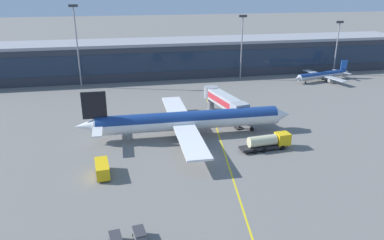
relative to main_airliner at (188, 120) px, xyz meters
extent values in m
plane|color=slate|center=(0.86, -11.53, -3.73)|extent=(700.00, 700.00, 0.00)
cube|color=yellow|center=(5.79, -9.53, -3.73)|extent=(11.65, 79.23, 0.01)
cube|color=#2D333D|center=(1.98, 60.53, 2.23)|extent=(184.55, 17.41, 11.93)
cube|color=#1E2D42|center=(1.98, 51.76, 2.83)|extent=(179.01, 0.16, 6.68)
cube|color=#99999E|center=(1.98, 60.53, 8.70)|extent=(188.24, 17.76, 1.00)
cylinder|color=white|center=(0.29, 0.00, -0.15)|extent=(41.62, 4.37, 3.92)
cylinder|color=navy|center=(0.29, 0.00, 0.21)|extent=(40.79, 4.20, 3.77)
cone|color=white|center=(22.45, -0.24, -0.15)|extent=(3.96, 3.77, 3.73)
cone|color=white|center=(-22.07, 0.24, 0.25)|extent=(4.74, 3.39, 3.34)
cube|color=black|center=(-20.00, 0.21, 4.76)|extent=(5.10, 0.41, 5.89)
cube|color=white|center=(-19.46, 4.13, 0.44)|extent=(2.07, 6.30, 0.24)
cube|color=white|center=(-19.55, -3.71, 0.44)|extent=(2.07, 6.30, 0.24)
cube|color=white|center=(-1.10, 10.71, -0.44)|extent=(4.99, 17.51, 0.40)
cube|color=white|center=(-1.33, -10.68, -0.44)|extent=(4.99, 17.51, 0.40)
cylinder|color=#939399|center=(-0.13, 7.55, -1.82)|extent=(3.04, 2.19, 2.16)
cylinder|color=#939399|center=(-0.30, -7.55, -1.82)|extent=(3.04, 2.19, 2.16)
cylinder|color=black|center=(15.25, -0.16, -3.23)|extent=(1.00, 0.41, 1.00)
cylinder|color=slate|center=(15.25, -0.16, -2.42)|extent=(0.20, 0.20, 1.63)
cylinder|color=black|center=(-2.19, 1.79, -3.23)|extent=(1.00, 0.41, 1.00)
cylinder|color=slate|center=(-2.19, 1.79, -2.42)|extent=(0.20, 0.20, 1.63)
cylinder|color=black|center=(-2.23, -1.74, -3.23)|extent=(1.00, 0.41, 1.00)
cylinder|color=slate|center=(-2.23, -1.74, -2.42)|extent=(0.20, 0.20, 1.63)
cube|color=#B2B7BC|center=(11.26, 9.58, 1.15)|extent=(5.95, 15.90, 2.80)
cube|color=red|center=(11.31, 9.59, 1.15)|extent=(5.59, 13.47, 1.54)
cube|color=#9EA3A8|center=(12.76, 1.92, 1.15)|extent=(4.15, 3.83, 2.94)
cylinder|color=#4C4C51|center=(12.76, 1.92, -1.99)|extent=(0.70, 0.70, 3.49)
cube|color=#262628|center=(12.76, 1.92, -3.58)|extent=(2.11, 2.11, 0.30)
cylinder|color=gray|center=(9.76, 17.24, 1.15)|extent=(3.90, 3.90, 3.08)
cylinder|color=gray|center=(9.76, 17.24, -1.99)|extent=(1.80, 1.80, 3.49)
cube|color=#232326|center=(13.89, -10.62, -2.98)|extent=(10.18, 3.38, 0.50)
cube|color=yellow|center=(18.27, -10.23, -1.73)|extent=(3.01, 2.74, 2.50)
cube|color=black|center=(19.53, -10.12, -1.23)|extent=(0.36, 2.31, 1.12)
cylinder|color=beige|center=(13.61, -10.65, -1.63)|extent=(6.17, 2.73, 2.20)
cylinder|color=black|center=(17.61, -9.10, -3.23)|extent=(1.03, 0.44, 1.00)
cylinder|color=black|center=(17.82, -11.46, -3.23)|extent=(1.03, 0.44, 1.00)
cylinder|color=black|center=(13.49, -9.47, -3.23)|extent=(1.03, 0.44, 1.00)
cylinder|color=black|center=(13.70, -11.83, -3.23)|extent=(1.03, 0.44, 1.00)
cylinder|color=black|center=(11.40, -9.65, -3.23)|extent=(1.03, 0.44, 1.00)
cylinder|color=black|center=(11.61, -12.02, -3.23)|extent=(1.03, 0.44, 1.00)
cube|color=yellow|center=(-18.55, -15.24, -2.33)|extent=(2.81, 5.98, 2.20)
cube|color=black|center=(-18.68, -13.80, -1.95)|extent=(2.24, 2.21, 0.66)
cylinder|color=black|center=(-19.76, -13.32, -3.43)|extent=(0.30, 0.62, 0.60)
cylinder|color=black|center=(-17.70, -13.13, -3.43)|extent=(0.30, 0.62, 0.60)
cylinder|color=black|center=(-19.40, -17.36, -3.43)|extent=(0.30, 0.62, 0.60)
cylinder|color=black|center=(-17.34, -17.17, -3.43)|extent=(0.30, 0.62, 0.60)
cube|color=#595B60|center=(-16.40, -35.08, -3.00)|extent=(1.86, 2.79, 1.10)
cube|color=#333338|center=(-16.40, -35.08, -2.30)|extent=(1.90, 2.85, 0.10)
cylinder|color=black|center=(-17.29, -34.17, -3.55)|extent=(0.17, 0.37, 0.36)
cylinder|color=black|center=(-15.81, -33.95, -3.55)|extent=(0.17, 0.37, 0.36)
cube|color=#595B60|center=(-13.23, -34.62, -3.00)|extent=(1.86, 2.79, 1.10)
cube|color=#333338|center=(-13.23, -34.62, -2.30)|extent=(1.90, 2.85, 0.10)
cylinder|color=black|center=(-14.13, -33.70, -3.55)|extent=(0.17, 0.37, 0.36)
cylinder|color=black|center=(-12.64, -33.48, -3.55)|extent=(0.17, 0.37, 0.36)
cylinder|color=#B2B7BC|center=(56.01, 40.15, -1.68)|extent=(20.44, 7.01, 2.27)
cylinder|color=navy|center=(56.01, 40.15, -1.48)|extent=(20.02, 6.83, 2.18)
cone|color=#B2B7BC|center=(45.28, 37.56, -1.68)|extent=(2.71, 2.62, 2.15)
cone|color=#B2B7BC|center=(66.84, 42.77, -1.45)|extent=(3.10, 2.51, 1.93)
cube|color=#1E51B2|center=(65.48, 42.44, 1.15)|extent=(2.91, 0.89, 3.40)
cube|color=#B2B7BC|center=(65.52, 40.12, -1.34)|extent=(1.97, 3.79, 0.14)
cube|color=#B2B7BC|center=(64.46, 44.52, -1.34)|extent=(1.97, 3.79, 0.14)
cube|color=#B2B7BC|center=(58.12, 35.07, -1.85)|extent=(4.70, 9.01, 0.23)
cube|color=#B2B7BC|center=(55.57, 45.63, -1.85)|extent=(4.70, 9.01, 0.23)
cylinder|color=#939399|center=(57.20, 36.44, -2.65)|extent=(1.99, 1.62, 1.25)
cylinder|color=#939399|center=(55.38, 43.99, -2.65)|extent=(1.99, 1.62, 1.25)
cylinder|color=black|center=(48.84, 38.42, -3.45)|extent=(0.61, 0.36, 0.57)
cylinder|color=slate|center=(48.84, 38.42, -2.99)|extent=(0.11, 0.11, 0.92)
cylinder|color=black|center=(57.44, 39.45, -3.45)|extent=(0.61, 0.36, 0.57)
cylinder|color=slate|center=(57.44, 39.45, -2.99)|extent=(0.11, 0.11, 0.92)
cylinder|color=black|center=(56.96, 41.43, -3.45)|extent=(0.61, 0.36, 0.57)
cylinder|color=slate|center=(56.96, 41.43, -2.99)|extent=(0.11, 0.11, 0.92)
cylinder|color=gray|center=(28.54, 48.53, 7.08)|extent=(0.44, 0.44, 21.62)
cube|color=#333338|center=(28.54, 48.53, 18.29)|extent=(2.80, 0.50, 0.80)
cylinder|color=gray|center=(65.45, 48.53, 5.73)|extent=(0.44, 0.44, 18.92)
cube|color=#333338|center=(65.45, 48.53, 15.59)|extent=(2.80, 0.50, 0.80)
cylinder|color=gray|center=(-26.82, 48.53, 9.07)|extent=(0.44, 0.44, 25.62)
cube|color=#333338|center=(-26.82, 48.53, 22.28)|extent=(2.80, 0.50, 0.80)
camera|label=1|loc=(-14.59, -77.01, 28.97)|focal=34.93mm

